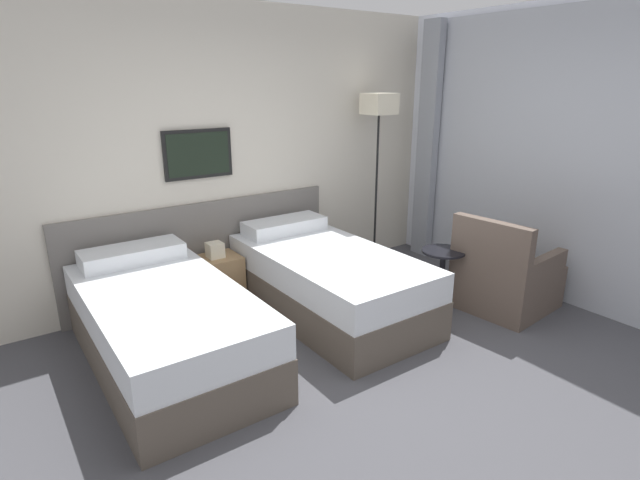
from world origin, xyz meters
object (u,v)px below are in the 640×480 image
(side_table, at_px, (442,268))
(armchair, at_px, (504,279))
(bed_near_door, at_px, (166,325))
(bed_near_window, at_px, (328,281))
(nightstand, at_px, (217,279))
(floor_lamp, at_px, (379,117))

(side_table, distance_m, armchair, 0.58)
(side_table, height_order, armchair, armchair)
(bed_near_door, bearing_deg, side_table, -12.09)
(bed_near_window, bearing_deg, bed_near_door, 180.00)
(bed_near_door, distance_m, bed_near_window, 1.47)
(nightstand, relative_size, floor_lamp, 0.32)
(bed_near_window, height_order, side_table, bed_near_window)
(bed_near_window, distance_m, nightstand, 1.05)
(floor_lamp, bearing_deg, nightstand, 178.20)
(nightstand, height_order, side_table, nightstand)
(bed_near_door, height_order, nightstand, bed_near_door)
(bed_near_door, height_order, side_table, bed_near_door)
(bed_near_door, xyz_separation_m, bed_near_window, (1.47, 0.00, 0.00))
(nightstand, bearing_deg, bed_near_door, -134.32)
(nightstand, distance_m, armchair, 2.66)
(bed_near_door, bearing_deg, bed_near_window, 0.00)
(bed_near_door, distance_m, armchair, 2.98)
(nightstand, xyz_separation_m, floor_lamp, (1.90, -0.06, 1.41))
(bed_near_door, height_order, armchair, armchair)
(bed_near_window, distance_m, floor_lamp, 1.91)
(side_table, bearing_deg, armchair, -37.25)
(bed_near_door, relative_size, nightstand, 3.28)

